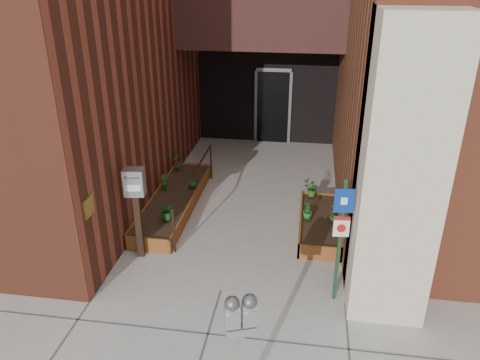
% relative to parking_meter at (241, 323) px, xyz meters
% --- Properties ---
extents(ground, '(80.00, 80.00, 0.00)m').
position_rel_parking_meter_xyz_m(ground, '(-0.65, 2.11, -1.27)').
color(ground, '#9E9991').
rests_on(ground, ground).
extents(planter_left, '(0.90, 3.60, 0.30)m').
position_rel_parking_meter_xyz_m(planter_left, '(-2.20, 4.81, -1.14)').
color(planter_left, brown).
rests_on(planter_left, ground).
extents(planter_right, '(0.80, 2.20, 0.30)m').
position_rel_parking_meter_xyz_m(planter_right, '(0.95, 4.31, -1.14)').
color(planter_right, brown).
rests_on(planter_right, ground).
extents(handrail, '(0.04, 3.34, 0.90)m').
position_rel_parking_meter_xyz_m(handrail, '(-1.70, 4.76, -0.53)').
color(handrail, black).
rests_on(handrail, ground).
extents(parking_meter, '(0.38, 0.24, 1.64)m').
position_rel_parking_meter_xyz_m(parking_meter, '(0.00, 0.00, 0.00)').
color(parking_meter, '#9E9FA1').
rests_on(parking_meter, ground).
extents(sign_post, '(0.29, 0.08, 2.11)m').
position_rel_parking_meter_xyz_m(sign_post, '(1.18, 2.18, 0.02)').
color(sign_post, '#163E21').
rests_on(sign_post, ground).
extents(payment_dropbox, '(0.38, 0.30, 1.73)m').
position_rel_parking_meter_xyz_m(payment_dropbox, '(-2.28, 2.91, -0.03)').
color(payment_dropbox, black).
rests_on(payment_dropbox, ground).
extents(shrub_left_a, '(0.44, 0.44, 0.39)m').
position_rel_parking_meter_xyz_m(shrub_left_a, '(-2.02, 3.78, -0.78)').
color(shrub_left_a, '#18541A').
rests_on(shrub_left_a, planter_left).
extents(shrub_left_b, '(0.25, 0.25, 0.32)m').
position_rel_parking_meter_xyz_m(shrub_left_b, '(-2.50, 5.10, -0.81)').
color(shrub_left_b, '#26621C').
rests_on(shrub_left_b, planter_left).
extents(shrub_left_c, '(0.25, 0.25, 0.32)m').
position_rel_parking_meter_xyz_m(shrub_left_c, '(-1.90, 5.28, -0.81)').
color(shrub_left_c, '#1A5618').
rests_on(shrub_left_c, planter_left).
extents(shrub_left_d, '(0.29, 0.29, 0.40)m').
position_rel_parking_meter_xyz_m(shrub_left_d, '(-2.50, 6.17, -0.77)').
color(shrub_left_d, '#235919').
rests_on(shrub_left_d, planter_left).
extents(shrub_right_a, '(0.21, 0.21, 0.35)m').
position_rel_parking_meter_xyz_m(shrub_right_a, '(0.70, 4.21, -0.80)').
color(shrub_right_a, '#1C631F').
rests_on(shrub_right_a, planter_right).
extents(shrub_right_b, '(0.27, 0.27, 0.38)m').
position_rel_parking_meter_xyz_m(shrub_right_b, '(1.19, 4.16, -0.78)').
color(shrub_right_b, '#215719').
rests_on(shrub_right_b, planter_right).
extents(shrub_right_c, '(0.47, 0.47, 0.37)m').
position_rel_parking_meter_xyz_m(shrub_right_c, '(0.76, 5.21, -0.79)').
color(shrub_right_c, '#2C611B').
rests_on(shrub_right_c, planter_right).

